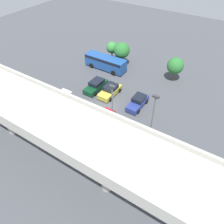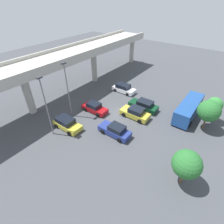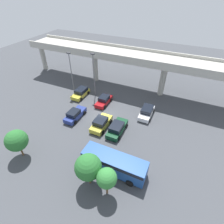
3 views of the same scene
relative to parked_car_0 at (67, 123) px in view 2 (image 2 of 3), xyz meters
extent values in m
plane|color=#424449|center=(7.04, -4.11, -0.77)|extent=(99.39, 99.39, 0.00)
cube|color=#ADAAA0|center=(7.04, 7.62, 6.31)|extent=(46.38, 6.22, 0.90)
cube|color=#ADAAA0|center=(7.04, 4.67, 7.03)|extent=(46.38, 0.30, 0.55)
cube|color=#ADAAA0|center=(7.04, 10.58, 7.03)|extent=(46.38, 0.30, 0.55)
cylinder|color=#ADAAA0|center=(-0.69, 7.62, 2.54)|extent=(1.19, 1.19, 6.62)
cylinder|color=#ADAAA0|center=(14.77, 7.62, 2.54)|extent=(1.19, 1.19, 6.62)
cylinder|color=#ADAAA0|center=(30.23, 7.62, 2.54)|extent=(1.19, 1.19, 6.62)
cube|color=gold|center=(0.00, -0.13, -0.23)|extent=(1.92, 4.41, 0.71)
cube|color=black|center=(0.00, 0.25, 0.48)|extent=(1.77, 2.58, 0.71)
cylinder|color=black|center=(0.98, -1.50, -0.44)|extent=(0.22, 0.66, 0.66)
cylinder|color=black|center=(-0.98, -1.50, -0.44)|extent=(0.22, 0.66, 0.66)
cylinder|color=black|center=(0.98, 1.24, -0.44)|extent=(0.22, 0.66, 0.66)
cylinder|color=black|center=(-0.98, 1.24, -0.44)|extent=(0.22, 0.66, 0.66)
cube|color=navy|center=(2.99, -6.38, -0.20)|extent=(1.80, 4.62, 0.78)
cube|color=black|center=(2.99, -6.77, 0.53)|extent=(1.65, 2.13, 0.67)
cylinder|color=black|center=(2.07, -4.94, -0.44)|extent=(0.22, 0.66, 0.66)
cylinder|color=black|center=(3.91, -4.94, -0.44)|extent=(0.22, 0.66, 0.66)
cylinder|color=black|center=(2.07, -7.81, -0.44)|extent=(0.22, 0.66, 0.66)
cylinder|color=black|center=(3.91, -7.81, -0.44)|extent=(0.22, 0.66, 0.66)
cube|color=maroon|center=(5.57, -0.47, -0.23)|extent=(1.77, 4.46, 0.70)
cube|color=black|center=(5.57, -0.32, 0.46)|extent=(1.63, 2.08, 0.69)
cylinder|color=black|center=(6.47, -1.85, -0.43)|extent=(0.22, 0.68, 0.68)
cylinder|color=black|center=(4.66, -1.85, -0.43)|extent=(0.22, 0.68, 0.68)
cylinder|color=black|center=(6.47, 0.91, -0.43)|extent=(0.22, 0.68, 0.68)
cylinder|color=black|center=(4.66, 0.91, -0.43)|extent=(0.22, 0.68, 0.68)
cube|color=gold|center=(8.21, -6.56, -0.18)|extent=(1.98, 4.62, 0.79)
cube|color=black|center=(8.21, -6.79, 0.59)|extent=(1.82, 2.22, 0.75)
cylinder|color=black|center=(7.20, -5.13, -0.42)|extent=(0.22, 0.69, 0.69)
cylinder|color=black|center=(9.22, -5.13, -0.42)|extent=(0.22, 0.69, 0.69)
cylinder|color=black|center=(7.20, -7.99, -0.42)|extent=(0.22, 0.69, 0.69)
cylinder|color=black|center=(9.22, -7.99, -0.42)|extent=(0.22, 0.69, 0.69)
cube|color=#0C381E|center=(11.04, -6.53, -0.21)|extent=(1.92, 4.84, 0.77)
cube|color=black|center=(11.04, -6.81, 0.52)|extent=(1.77, 2.45, 0.68)
cylinder|color=black|center=(10.06, -5.02, -0.44)|extent=(0.22, 0.65, 0.65)
cylinder|color=black|center=(12.02, -5.02, -0.44)|extent=(0.22, 0.65, 0.65)
cylinder|color=black|center=(10.06, -8.03, -0.44)|extent=(0.22, 0.65, 0.65)
cylinder|color=black|center=(12.02, -8.03, -0.44)|extent=(0.22, 0.65, 0.65)
cube|color=silver|center=(14.12, -0.56, -0.24)|extent=(1.90, 4.62, 0.73)
cube|color=black|center=(14.12, -0.38, 0.48)|extent=(1.75, 2.62, 0.72)
cylinder|color=black|center=(15.09, -1.99, -0.47)|extent=(0.22, 0.60, 0.60)
cylinder|color=black|center=(13.15, -1.99, -0.47)|extent=(0.22, 0.60, 0.60)
cylinder|color=black|center=(15.09, 0.87, -0.47)|extent=(0.22, 0.60, 0.60)
cylinder|color=black|center=(13.15, 0.87, -0.47)|extent=(0.22, 0.60, 0.60)
cube|color=#1E478C|center=(13.51, -13.14, 0.60)|extent=(8.17, 2.33, 2.23)
cube|color=black|center=(13.51, -13.14, 1.39)|extent=(8.00, 2.38, 0.49)
cylinder|color=black|center=(16.04, -11.95, -0.30)|extent=(0.94, 0.29, 0.94)
cylinder|color=black|center=(16.04, -14.33, -0.30)|extent=(0.94, 0.29, 0.94)
cylinder|color=black|center=(10.98, -11.95, -0.30)|extent=(0.94, 0.29, 0.94)
cylinder|color=black|center=(10.98, -14.33, -0.30)|extent=(0.94, 0.29, 0.94)
cylinder|color=slate|center=(2.45, 1.71, 3.51)|extent=(0.16, 0.16, 8.55)
cube|color=#333338|center=(2.45, 1.71, 7.89)|extent=(0.70, 0.35, 0.20)
cylinder|color=slate|center=(-2.10, 0.60, 3.43)|extent=(0.16, 0.16, 8.40)
cube|color=#333338|center=(-2.10, 0.60, 7.73)|extent=(0.70, 0.35, 0.20)
cylinder|color=brown|center=(1.07, -16.35, 0.08)|extent=(0.24, 0.24, 1.70)
sphere|color=#286B2D|center=(1.07, -16.35, 2.16)|extent=(2.89, 2.89, 2.89)
cylinder|color=brown|center=(11.64, -15.99, 0.15)|extent=(0.24, 0.24, 1.84)
sphere|color=#286B2D|center=(11.64, -15.99, 2.37)|extent=(3.04, 3.04, 3.04)
cylinder|color=brown|center=(14.04, -16.27, 0.27)|extent=(0.24, 0.24, 2.07)
sphere|color=#337F38|center=(14.04, -16.27, 2.25)|extent=(2.23, 2.23, 2.23)
camera|label=1|loc=(-7.82, 17.75, 21.17)|focal=35.00mm
camera|label=2|loc=(-11.92, -17.05, 15.89)|focal=28.00mm
camera|label=3|loc=(18.83, -25.26, 18.88)|focal=28.00mm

